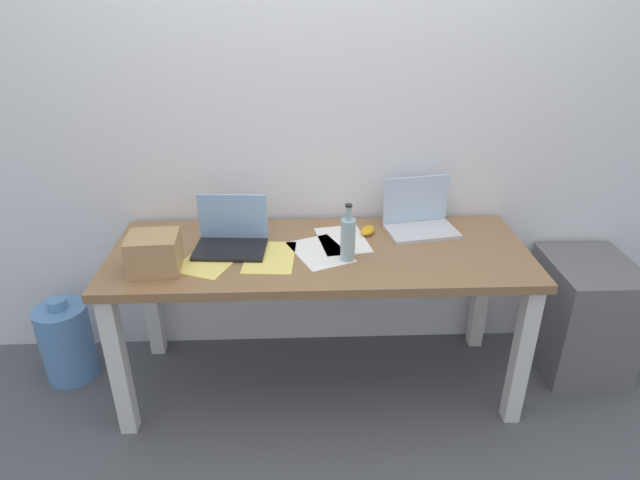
% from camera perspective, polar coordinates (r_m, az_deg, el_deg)
% --- Properties ---
extents(ground_plane, '(8.00, 8.00, 0.00)m').
position_cam_1_polar(ground_plane, '(2.82, 0.00, -14.59)').
color(ground_plane, '#515459').
extents(back_wall, '(5.20, 0.08, 2.60)m').
position_cam_1_polar(back_wall, '(2.59, -0.35, 14.16)').
color(back_wall, white).
rests_on(back_wall, ground).
extents(desk, '(1.85, 0.69, 0.74)m').
position_cam_1_polar(desk, '(2.45, 0.00, -3.13)').
color(desk, olive).
rests_on(desk, ground).
extents(laptop_left, '(0.32, 0.24, 0.23)m').
position_cam_1_polar(laptop_left, '(2.43, -9.33, 0.26)').
color(laptop_left, black).
rests_on(laptop_left, desk).
extents(laptop_right, '(0.35, 0.26, 0.25)m').
position_cam_1_polar(laptop_right, '(2.61, 10.44, 2.20)').
color(laptop_right, silver).
rests_on(laptop_right, desk).
extents(beer_bottle, '(0.06, 0.06, 0.26)m').
position_cam_1_polar(beer_bottle, '(2.28, 2.95, 0.17)').
color(beer_bottle, '#99B7C1').
rests_on(beer_bottle, desk).
extents(computer_mouse, '(0.10, 0.12, 0.03)m').
position_cam_1_polar(computer_mouse, '(2.55, 5.04, 1.02)').
color(computer_mouse, gold).
rests_on(computer_mouse, desk).
extents(cardboard_box, '(0.21, 0.19, 0.16)m').
position_cam_1_polar(cardboard_box, '(2.31, -17.05, -1.32)').
color(cardboard_box, tan).
rests_on(cardboard_box, desk).
extents(paper_sheet_front_left, '(0.31, 0.35, 0.00)m').
position_cam_1_polar(paper_sheet_front_left, '(2.37, -11.46, -2.04)').
color(paper_sheet_front_left, '#F4E06B').
rests_on(paper_sheet_front_left, desk).
extents(paper_sheet_near_back, '(0.26, 0.33, 0.00)m').
position_cam_1_polar(paper_sheet_near_back, '(2.49, 2.39, 0.01)').
color(paper_sheet_near_back, white).
rests_on(paper_sheet_near_back, desk).
extents(paper_sheet_center, '(0.31, 0.35, 0.00)m').
position_cam_1_polar(paper_sheet_center, '(2.38, -0.07, -1.26)').
color(paper_sheet_center, white).
rests_on(paper_sheet_center, desk).
extents(paper_yellow_folder, '(0.23, 0.31, 0.00)m').
position_cam_1_polar(paper_yellow_folder, '(2.35, -5.30, -1.81)').
color(paper_yellow_folder, '#F4E06B').
rests_on(paper_yellow_folder, desk).
extents(water_cooler_jug, '(0.25, 0.25, 0.45)m').
position_cam_1_polar(water_cooler_jug, '(3.01, -25.10, -9.65)').
color(water_cooler_jug, '#598CC6').
rests_on(water_cooler_jug, ground).
extents(filing_cabinet, '(0.40, 0.48, 0.59)m').
position_cam_1_polar(filing_cabinet, '(3.06, 25.82, -7.11)').
color(filing_cabinet, slate).
rests_on(filing_cabinet, ground).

